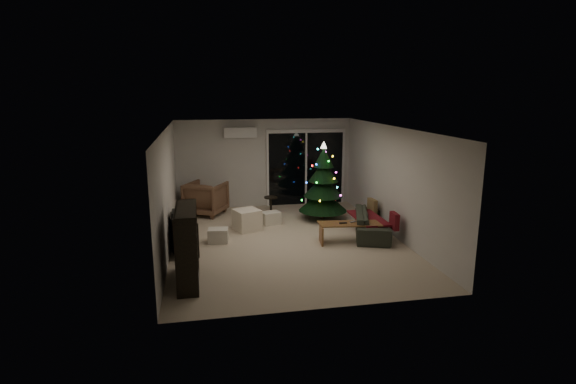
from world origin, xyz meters
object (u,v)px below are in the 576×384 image
media_cabinet (182,234)px  sofa (372,223)px  christmas_tree (323,181)px  armchair (206,198)px  bookshelf (178,246)px  coffee_table (349,232)px

media_cabinet → sofa: bearing=-10.7°
media_cabinet → sofa: media_cabinet is taller
sofa → christmas_tree: bearing=46.2°
media_cabinet → armchair: (0.54, 2.80, 0.09)m
bookshelf → sofa: size_ratio=0.71×
bookshelf → sofa: bearing=34.0°
armchair → coffee_table: (3.08, -2.90, -0.23)m
sofa → christmas_tree: (-0.78, 1.47, 0.74)m
media_cabinet → coffee_table: size_ratio=0.85×
sofa → coffee_table: (-0.68, -0.38, -0.06)m
media_cabinet → armchair: 2.85m
armchair → bookshelf: bearing=111.0°
media_cabinet → armchair: bearing=64.7°
bookshelf → media_cabinet: bookshelf is taller
media_cabinet → coffee_table: bearing=-16.0°
armchair → coffee_table: 4.24m
coffee_table → media_cabinet: bearing=-174.1°
bookshelf → armchair: size_ratio=1.37×
sofa → coffee_table: size_ratio=1.41×
media_cabinet → christmas_tree: (3.52, 1.75, 0.66)m
media_cabinet → armchair: armchair is taller
media_cabinet → bookshelf: bearing=-104.4°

